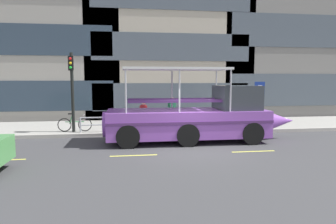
{
  "coord_description": "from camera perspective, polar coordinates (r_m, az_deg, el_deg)",
  "views": [
    {
      "loc": [
        -2.63,
        -12.2,
        2.89
      ],
      "look_at": [
        -0.63,
        2.27,
        1.3
      ],
      "focal_mm": 32.07,
      "sensor_mm": 36.0,
      "label": 1
    }
  ],
  "objects": [
    {
      "name": "curb_edge",
      "position": [
        15.79,
        1.86,
        -4.01
      ],
      "size": [
        32.0,
        0.18,
        0.18
      ],
      "primitive_type": "cube",
      "color": "#B2ADA3",
      "rests_on": "ground_plane"
    },
    {
      "name": "parking_sign",
      "position": [
        17.83,
        16.95,
        2.87
      ],
      "size": [
        0.6,
        0.12,
        2.58
      ],
      "color": "#4C4F54",
      "rests_on": "sidewalk"
    },
    {
      "name": "pedestrian_mid_left",
      "position": [
        17.06,
        0.74,
        0.58
      ],
      "size": [
        0.49,
        0.25,
        1.72
      ],
      "color": "#47423D",
      "rests_on": "sidewalk"
    },
    {
      "name": "lane_centreline",
      "position": [
        11.91,
        5.18,
        -7.84
      ],
      "size": [
        25.8,
        0.12,
        0.01
      ],
      "color": "#DBD64C",
      "rests_on": "ground_plane"
    },
    {
      "name": "sidewalk",
      "position": [
        18.21,
        0.54,
        -2.63
      ],
      "size": [
        32.0,
        4.8,
        0.18
      ],
      "primitive_type": "cube",
      "color": "#99968E",
      "rests_on": "ground_plane"
    },
    {
      "name": "duck_tour_boat",
      "position": [
        14.11,
        5.79,
        -1.07
      ],
      "size": [
        9.15,
        2.5,
        3.42
      ],
      "color": "purple",
      "rests_on": "ground_plane"
    },
    {
      "name": "curb_guardrail",
      "position": [
        16.05,
        2.21,
        -1.6
      ],
      "size": [
        10.4,
        0.09,
        0.79
      ],
      "color": "#9EA0A8",
      "rests_on": "sidewalk"
    },
    {
      "name": "pedestrian_near_bow",
      "position": [
        17.45,
        12.09,
        0.65
      ],
      "size": [
        0.5,
        0.24,
        1.76
      ],
      "color": "black",
      "rests_on": "sidewalk"
    },
    {
      "name": "ground_plane",
      "position": [
        12.81,
        4.22,
        -6.84
      ],
      "size": [
        120.0,
        120.0,
        0.0
      ],
      "primitive_type": "plane",
      "color": "#3D3D3F"
    },
    {
      "name": "traffic_light_pole",
      "position": [
        16.09,
        -17.79,
        5.04
      ],
      "size": [
        0.24,
        0.46,
        4.07
      ],
      "color": "black",
      "rests_on": "sidewalk"
    },
    {
      "name": "leaned_bicycle",
      "position": [
        16.43,
        -17.31,
        -2.24
      ],
      "size": [
        1.74,
        0.46,
        0.96
      ],
      "color": "black",
      "rests_on": "sidewalk"
    },
    {
      "name": "pedestrian_mid_right",
      "position": [
        16.58,
        -4.68,
        0.06
      ],
      "size": [
        0.42,
        0.27,
        1.56
      ],
      "color": "black",
      "rests_on": "sidewalk"
    }
  ]
}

